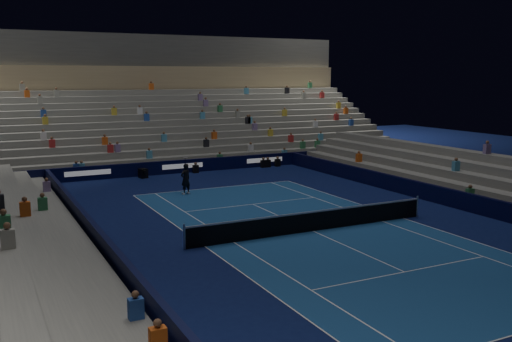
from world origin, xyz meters
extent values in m
plane|color=#0B1444|center=(0.00, 0.00, 0.00)|extent=(90.00, 90.00, 0.00)
cube|color=navy|center=(0.00, 0.00, 0.01)|extent=(10.97, 23.77, 0.01)
cube|color=black|center=(0.00, 18.50, 0.50)|extent=(44.00, 0.25, 1.00)
cube|color=black|center=(9.70, 0.00, 0.50)|extent=(0.25, 37.00, 1.00)
cube|color=black|center=(-9.70, 0.00, 0.50)|extent=(0.25, 37.00, 1.00)
cube|color=slate|center=(0.00, 19.50, 0.25)|extent=(44.00, 1.00, 0.50)
cube|color=slate|center=(0.00, 20.50, 0.50)|extent=(44.00, 1.00, 1.00)
cube|color=slate|center=(0.00, 21.50, 0.75)|extent=(44.00, 1.00, 1.50)
cube|color=slate|center=(0.00, 22.50, 1.00)|extent=(44.00, 1.00, 2.00)
cube|color=slate|center=(0.00, 23.50, 1.25)|extent=(44.00, 1.00, 2.50)
cube|color=slate|center=(0.00, 24.50, 1.50)|extent=(44.00, 1.00, 3.00)
cube|color=slate|center=(0.00, 25.50, 1.75)|extent=(44.00, 1.00, 3.50)
cube|color=slate|center=(0.00, 26.50, 2.00)|extent=(44.00, 1.00, 4.00)
cube|color=slate|center=(0.00, 27.50, 2.25)|extent=(44.00, 1.00, 4.50)
cube|color=slate|center=(0.00, 28.50, 2.50)|extent=(44.00, 1.00, 5.00)
cube|color=slate|center=(0.00, 29.50, 2.75)|extent=(44.00, 1.00, 5.50)
cube|color=slate|center=(0.00, 30.50, 3.00)|extent=(44.00, 1.00, 6.00)
cube|color=#98835E|center=(0.00, 31.60, 7.10)|extent=(44.00, 0.60, 2.20)
cube|color=#41413F|center=(0.00, 33.00, 9.70)|extent=(44.00, 2.40, 3.00)
cube|color=slate|center=(10.50, 0.00, 0.25)|extent=(1.00, 37.00, 0.50)
cube|color=slate|center=(11.50, 0.00, 0.50)|extent=(1.00, 37.00, 1.00)
cube|color=slate|center=(12.50, 0.00, 0.75)|extent=(1.00, 37.00, 1.50)
cube|color=slate|center=(13.50, 0.00, 1.00)|extent=(1.00, 37.00, 2.00)
cube|color=slate|center=(-10.50, 0.00, 0.25)|extent=(1.00, 37.00, 0.50)
cube|color=slate|center=(-11.50, 0.00, 0.50)|extent=(1.00, 37.00, 1.00)
cube|color=slate|center=(-12.50, 0.00, 0.75)|extent=(1.00, 37.00, 1.50)
cube|color=slate|center=(-13.50, 0.00, 1.00)|extent=(1.00, 37.00, 2.00)
cylinder|color=#B2B2B7|center=(-6.40, 0.00, 0.55)|extent=(0.10, 0.10, 1.10)
cylinder|color=#B2B2B7|center=(6.40, 0.00, 0.55)|extent=(0.10, 0.10, 1.10)
cube|color=black|center=(0.00, 0.00, 0.45)|extent=(12.80, 0.03, 0.90)
cube|color=white|center=(0.00, 0.00, 0.94)|extent=(12.80, 0.04, 0.08)
imported|color=black|center=(-2.45, 10.86, 0.96)|extent=(0.82, 0.69, 1.92)
cube|color=black|center=(-3.25, 17.69, 0.34)|extent=(0.64, 0.72, 0.68)
cylinder|color=black|center=(-3.25, 17.20, 0.54)|extent=(0.23, 0.38, 0.16)
camera|label=1|loc=(-14.12, -22.11, 7.23)|focal=39.97mm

